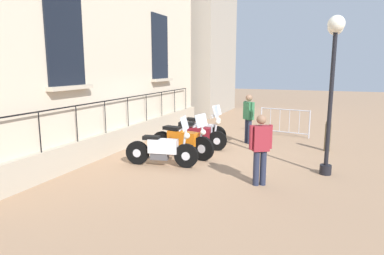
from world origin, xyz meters
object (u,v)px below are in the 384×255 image
object	(u,v)px
crowd_barrier	(284,121)
motorcycle_silver	(201,130)
bollard	(328,136)
lamppost	(333,61)
motorcycle_orange	(182,141)
motorcycle_white	(163,150)
motorcycle_maroon	(196,135)
pedestrian_walking	(249,116)
pedestrian_standing	(260,146)

from	to	relation	value
crowd_barrier	motorcycle_silver	bearing A→B (deg)	-141.70
bollard	lamppost	bearing A→B (deg)	-90.68
motorcycle_orange	lamppost	distance (m)	4.55
motorcycle_silver	crowd_barrier	bearing A→B (deg)	38.30
motorcycle_orange	motorcycle_white	bearing A→B (deg)	-98.37
motorcycle_white	motorcycle_silver	bearing A→B (deg)	91.28
motorcycle_maroon	bollard	bearing A→B (deg)	18.29
motorcycle_maroon	crowd_barrier	world-z (taller)	motorcycle_maroon
motorcycle_orange	pedestrian_walking	bearing A→B (deg)	60.65
bollard	pedestrian_standing	xyz separation A→B (m)	(-1.42, -3.91, 0.41)
motorcycle_silver	crowd_barrier	world-z (taller)	motorcycle_silver
motorcycle_silver	lamppost	world-z (taller)	lamppost
crowd_barrier	motorcycle_orange	bearing A→B (deg)	-119.36
lamppost	bollard	size ratio (longest dim) A/B	3.81
motorcycle_white	lamppost	distance (m)	4.77
motorcycle_orange	lamppost	size ratio (longest dim) A/B	0.56
lamppost	motorcycle_white	bearing A→B (deg)	-168.55
crowd_barrier	pedestrian_standing	distance (m)	5.87
motorcycle_white	motorcycle_maroon	size ratio (longest dim) A/B	1.00
lamppost	bollard	world-z (taller)	lamppost
motorcycle_white	lamppost	bearing A→B (deg)	11.45
pedestrian_walking	bollard	bearing A→B (deg)	-3.21
lamppost	pedestrian_walking	size ratio (longest dim) A/B	2.21
motorcycle_orange	motorcycle_maroon	bearing A→B (deg)	87.70
lamppost	bollard	xyz separation A→B (m)	(0.03, 2.54, -2.27)
pedestrian_standing	motorcycle_maroon	bearing A→B (deg)	133.77
motorcycle_silver	motorcycle_orange	bearing A→B (deg)	-84.35
motorcycle_white	motorcycle_silver	size ratio (longest dim) A/B	1.02
bollard	pedestrian_walking	size ratio (longest dim) A/B	0.58
bollard	motorcycle_white	bearing A→B (deg)	-140.73
motorcycle_silver	lamppost	bearing A→B (deg)	-29.97
motorcycle_silver	pedestrian_walking	world-z (taller)	pedestrian_walking
motorcycle_silver	motorcycle_maroon	bearing A→B (deg)	-77.21
lamppost	pedestrian_standing	distance (m)	2.70
lamppost	bollard	distance (m)	3.40
pedestrian_standing	pedestrian_walking	distance (m)	4.21
motorcycle_maroon	crowd_barrier	distance (m)	4.02
motorcycle_maroon	lamppost	xyz separation A→B (m)	(3.89, -1.24, 2.31)
bollard	pedestrian_walking	bearing A→B (deg)	176.79
lamppost	crowd_barrier	size ratio (longest dim) A/B	1.99
motorcycle_maroon	crowd_barrier	size ratio (longest dim) A/B	1.07
motorcycle_maroon	pedestrian_standing	bearing A→B (deg)	-46.23
lamppost	crowd_barrier	distance (m)	5.22
pedestrian_standing	pedestrian_walking	world-z (taller)	pedestrian_walking
motorcycle_orange	lamppost	bearing A→B (deg)	-2.57
motorcycle_orange	pedestrian_walking	size ratio (longest dim) A/B	1.23
pedestrian_walking	motorcycle_white	bearing A→B (deg)	-113.92
motorcycle_maroon	pedestrian_standing	world-z (taller)	pedestrian_standing
pedestrian_standing	pedestrian_walking	size ratio (longest dim) A/B	0.95
bollard	pedestrian_standing	world-z (taller)	pedestrian_standing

